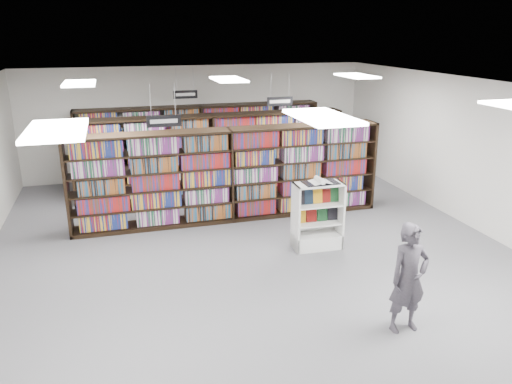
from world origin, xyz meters
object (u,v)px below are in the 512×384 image
object	(u,v)px
open_book	(320,182)
bookshelf_row_near	(230,175)
endcap_display	(317,225)
shopper	(409,278)

from	to	relation	value
open_book	bookshelf_row_near	bearing A→B (deg)	122.33
endcap_display	open_book	xyz separation A→B (m)	(0.03, -0.03, 0.91)
bookshelf_row_near	open_book	world-z (taller)	bookshelf_row_near
bookshelf_row_near	shopper	bearing A→B (deg)	-74.50
bookshelf_row_near	open_book	distance (m)	2.44
endcap_display	open_book	distance (m)	0.91
endcap_display	open_book	size ratio (longest dim) A/B	1.96
endcap_display	open_book	bearing A→B (deg)	-39.77
endcap_display	shopper	bearing A→B (deg)	-86.14
endcap_display	bookshelf_row_near	bearing A→B (deg)	124.58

